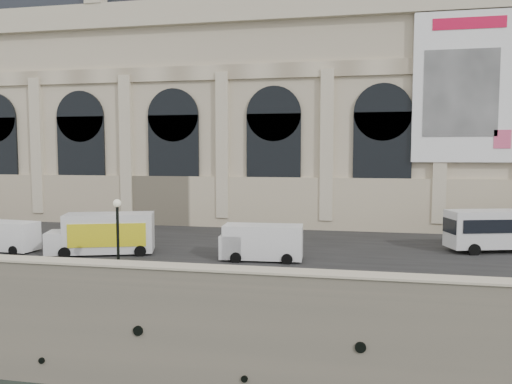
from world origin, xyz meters
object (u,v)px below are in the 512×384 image
van_b (2,236)px  lamp_right (118,238)px  van_c (258,242)px  box_truck (104,234)px

van_b → lamp_right: lamp_right is taller
van_b → lamp_right: 13.18m
van_c → box_truck: size_ratio=0.73×
van_b → lamp_right: size_ratio=1.13×
van_c → lamp_right: size_ratio=1.22×
van_b → lamp_right: (12.03, -5.27, 1.15)m
van_b → box_truck: 8.05m
van_b → van_c: size_ratio=0.93×
box_truck → lamp_right: size_ratio=1.67×
van_c → box_truck: 11.33m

